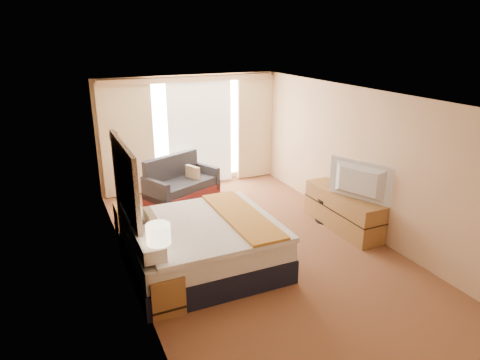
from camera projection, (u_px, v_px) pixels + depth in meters
name	position (u px, v px, depth m)	size (l,w,h in m)	color
floor	(255.00, 246.00, 7.40)	(4.20, 7.00, 0.02)	#572618
ceiling	(257.00, 95.00, 6.54)	(4.20, 7.00, 0.02)	white
wall_back	(189.00, 132.00, 9.98)	(4.20, 0.02, 2.60)	tan
wall_front	(424.00, 285.00, 3.96)	(4.20, 0.02, 2.60)	tan
wall_left	(125.00, 194.00, 6.15)	(0.02, 7.00, 2.60)	tan
wall_right	(359.00, 160.00, 7.79)	(0.02, 7.00, 2.60)	tan
headboard	(126.00, 191.00, 6.34)	(0.06, 1.85, 1.50)	black
nightstand_left	(164.00, 290.00, 5.67)	(0.45, 0.52, 0.55)	olive
nightstand_right	(128.00, 219.00, 7.82)	(0.45, 0.52, 0.55)	olive
media_dresser	(343.00, 210.00, 8.00)	(0.50, 1.80, 0.70)	olive
window	(200.00, 130.00, 10.04)	(2.30, 0.02, 2.30)	white
curtains	(190.00, 128.00, 9.84)	(4.12, 0.19, 2.56)	beige
bed	(202.00, 245.00, 6.61)	(2.23, 2.04, 1.09)	black
loveseat	(181.00, 186.00, 9.35)	(1.75, 1.40, 0.97)	maroon
floor_lamp	(115.00, 155.00, 8.75)	(0.20, 0.20, 1.60)	black
desk_chair	(330.00, 201.00, 8.28)	(0.44, 0.44, 0.91)	black
lamp_left	(158.00, 235.00, 5.46)	(0.31, 0.31, 0.66)	black
lamp_right	(128.00, 180.00, 7.53)	(0.30, 0.30, 0.64)	black
tissue_box	(168.00, 262.00, 5.73)	(0.11, 0.11, 0.10)	#92C8E3
telephone	(128.00, 206.00, 7.59)	(0.20, 0.15, 0.08)	black
television	(357.00, 182.00, 7.42)	(1.20, 0.16, 0.69)	black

